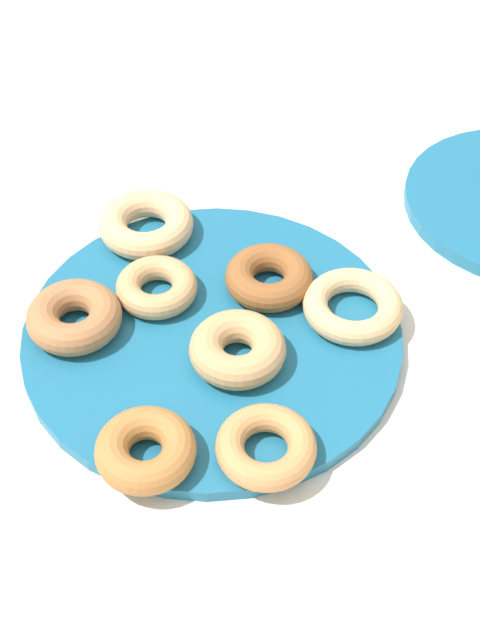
% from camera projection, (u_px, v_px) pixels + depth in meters
% --- Properties ---
extents(ground_plane, '(2.40, 2.40, 0.00)m').
position_uv_depth(ground_plane, '(212.00, 339.00, 0.78)').
color(ground_plane, white).
extents(donut_plate, '(0.34, 0.34, 0.01)m').
position_uv_depth(donut_plate, '(212.00, 334.00, 0.78)').
color(donut_plate, '#1E6B93').
rests_on(donut_plate, ground_plane).
extents(donut_0, '(0.10, 0.10, 0.03)m').
position_uv_depth(donut_0, '(269.00, 277.00, 0.80)').
color(donut_0, '#995B2D').
rests_on(donut_0, donut_plate).
extents(donut_1, '(0.08, 0.08, 0.02)m').
position_uv_depth(donut_1, '(157.00, 287.00, 0.80)').
color(donut_1, tan).
rests_on(donut_1, donut_plate).
extents(donut_2, '(0.11, 0.11, 0.03)m').
position_uv_depth(donut_2, '(238.00, 349.00, 0.74)').
color(donut_2, tan).
rests_on(donut_2, donut_plate).
extents(donut_3, '(0.09, 0.09, 0.03)m').
position_uv_depth(donut_3, '(74.00, 317.00, 0.77)').
color(donut_3, '#B27547').
rests_on(donut_3, donut_plate).
extents(donut_4, '(0.08, 0.08, 0.03)m').
position_uv_depth(donut_4, '(146.00, 450.00, 0.67)').
color(donut_4, '#BC7A3D').
rests_on(donut_4, donut_plate).
extents(donut_5, '(0.11, 0.11, 0.02)m').
position_uv_depth(donut_5, '(266.00, 447.00, 0.67)').
color(donut_5, tan).
rests_on(donut_5, donut_plate).
extents(donut_6, '(0.11, 0.11, 0.02)m').
position_uv_depth(donut_6, '(353.00, 306.00, 0.78)').
color(donut_6, '#EABC84').
rests_on(donut_6, donut_plate).
extents(donut_7, '(0.13, 0.13, 0.03)m').
position_uv_depth(donut_7, '(146.00, 224.00, 0.85)').
color(donut_7, '#EABC84').
rests_on(donut_7, donut_plate).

